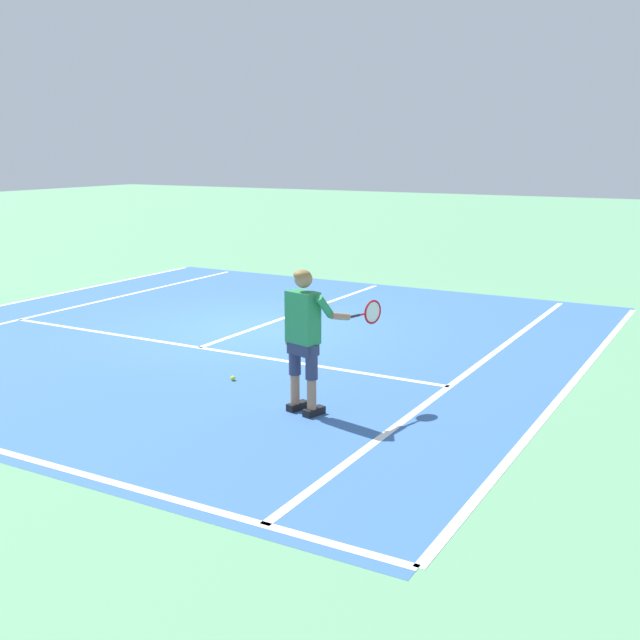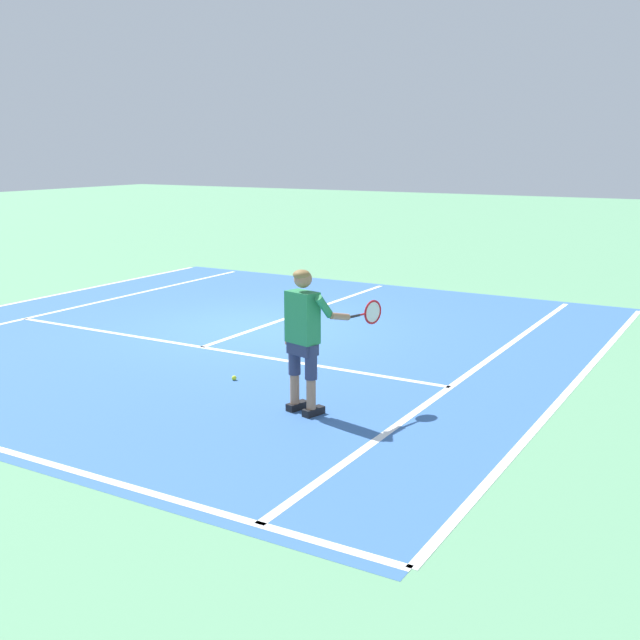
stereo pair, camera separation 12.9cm
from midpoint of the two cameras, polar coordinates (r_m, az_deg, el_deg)
name	(u,v)px [view 1 (the left image)]	position (r m, az deg, el deg)	size (l,w,h in m)	color
ground_plane	(255,328)	(13.51, -5.03, -0.60)	(80.00, 80.00, 0.00)	#609E70
court_inner_surface	(237,335)	(13.07, -6.41, -1.07)	(10.98, 11.18, 0.00)	#3866A8
line_service	(199,348)	(12.29, -9.16, -2.01)	(8.23, 0.10, 0.01)	white
line_centre_service	(304,311)	(14.85, -1.47, 0.67)	(0.10, 6.40, 0.01)	white
line_singles_left	(62,310)	(15.79, -18.62, 0.72)	(0.10, 10.78, 0.01)	white
line_singles_right	(474,368)	(11.23, 10.92, -3.48)	(0.10, 10.78, 0.01)	white
line_doubles_left	(14,303)	(16.83, -21.77, 1.18)	(0.10, 10.78, 0.01)	white
line_doubles_right	(573,382)	(10.90, 17.79, -4.36)	(0.10, 10.78, 0.01)	white
tennis_player	(305,331)	(8.95, -1.51, -0.84)	(0.86, 1.04, 1.71)	black
tennis_ball_near_feet	(233,378)	(10.52, -6.76, -4.27)	(0.07, 0.07, 0.07)	#CCE02D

